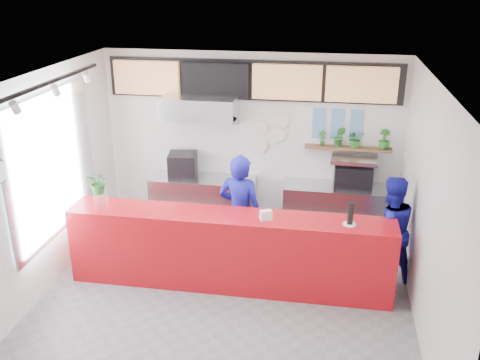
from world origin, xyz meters
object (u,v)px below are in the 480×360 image
Objects in this scene: service_counter at (229,250)px; staff_center at (240,212)px; espresso_machine at (353,176)px; pepper_mill at (351,213)px; panini_oven at (183,165)px; staff_right at (389,230)px.

staff_center reaches higher than service_counter.
espresso_machine is 0.34× the size of staff_center.
panini_oven is at bearing 146.38° from pepper_mill.
staff_right is (2.13, -0.05, -0.09)m from staff_center.
espresso_machine is at bearing 87.14° from pepper_mill.
panini_oven is (-1.15, 1.80, 0.56)m from service_counter.
staff_right is (2.19, 0.51, 0.25)m from service_counter.
service_counter is at bearing -4.96° from staff_right.
pepper_mill is at bearing 169.21° from staff_center.
service_counter is 2.26m from staff_right.
staff_center is at bearing 159.38° from pepper_mill.
staff_center is 2.13m from staff_right.
staff_center is at bearing -54.38° from panini_oven.
espresso_machine is 1.41m from staff_right.
pepper_mill is at bearing -94.70° from espresso_machine.
espresso_machine is 1.84m from pepper_mill.
pepper_mill is (-0.09, -1.83, 0.17)m from espresso_machine.
espresso_machine is (2.85, 0.00, -0.02)m from panini_oven.
staff_right reaches higher than espresso_machine.
espresso_machine is at bearing 46.56° from service_counter.
panini_oven is at bearing 178.16° from espresso_machine.
panini_oven is 0.77× the size of espresso_machine.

